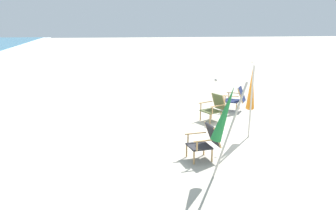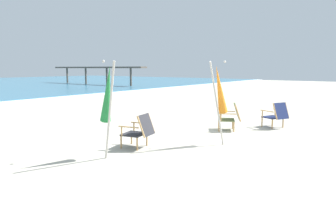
% 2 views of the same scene
% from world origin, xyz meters
% --- Properties ---
extents(ground_plane, '(80.00, 80.00, 0.00)m').
position_xyz_m(ground_plane, '(0.00, 0.00, 0.00)').
color(ground_plane, '#B7AF9E').
extents(beach_chair_back_right, '(0.82, 0.87, 0.81)m').
position_xyz_m(beach_chair_back_right, '(2.83, -1.12, 0.43)').
color(beach_chair_back_right, '#19234C').
rests_on(beach_chair_back_right, ground).
extents(beach_chair_far_center, '(0.82, 0.86, 0.82)m').
position_xyz_m(beach_chair_far_center, '(1.66, -0.13, 0.43)').
color(beach_chair_far_center, '#515B33').
rests_on(beach_chair_far_center, ground).
extents(beach_chair_front_right, '(0.71, 0.79, 0.81)m').
position_xyz_m(beach_chair_front_right, '(-1.50, 0.74, 0.43)').
color(beach_chair_front_right, '#28282D').
rests_on(beach_chair_front_right, ground).
extents(umbrella_furled_orange, '(0.66, 0.32, 2.06)m').
position_xyz_m(umbrella_furled_orange, '(-0.22, -0.67, 1.35)').
color(umbrella_furled_orange, '#B7B2A8').
rests_on(umbrella_furled_orange, ground).
extents(umbrella_furled_green, '(0.41, 0.69, 2.05)m').
position_xyz_m(umbrella_furled_green, '(-2.61, 0.59, 1.34)').
color(umbrella_furled_green, '#B7B2A8').
rests_on(umbrella_furled_green, ground).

